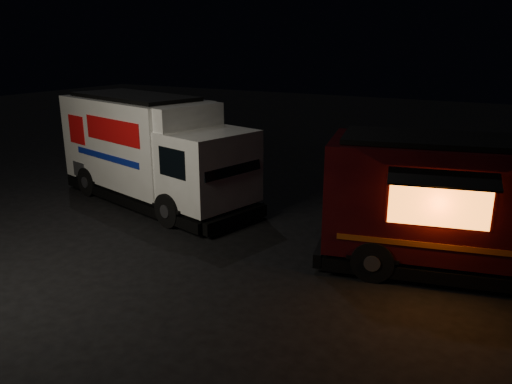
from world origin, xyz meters
name	(u,v)px	position (x,y,z in m)	size (l,w,h in m)	color
ground	(170,258)	(0.00, 0.00, 0.00)	(80.00, 80.00, 0.00)	black
white_truck	(155,151)	(-3.26, 3.43, 1.77)	(7.80, 2.66, 3.54)	white
red_truck	(471,207)	(6.55, 2.84, 1.59)	(6.83, 2.51, 3.18)	#3A0A0B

